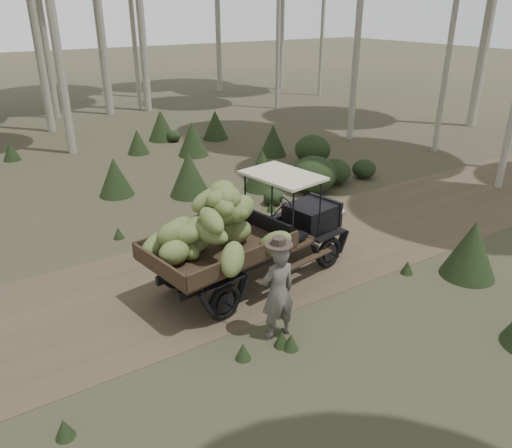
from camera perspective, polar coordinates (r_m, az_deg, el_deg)
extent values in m
plane|color=#473D2B|center=(10.34, -10.17, -7.38)|extent=(120.00, 120.00, 0.00)
cube|color=brown|center=(10.34, -10.17, -7.36)|extent=(70.00, 4.00, 0.01)
cube|color=black|center=(11.26, 6.21, 0.97)|extent=(1.07, 1.04, 0.52)
cube|color=black|center=(11.63, 7.92, 1.64)|extent=(0.25, 0.94, 0.58)
cube|color=black|center=(10.35, 1.35, -0.46)|extent=(0.29, 1.31, 0.52)
cube|color=#38281C|center=(9.62, -4.37, -3.15)|extent=(2.88, 2.10, 0.08)
cube|color=#38281C|center=(10.16, -7.36, -0.67)|extent=(2.61, 0.49, 0.30)
cube|color=#38281C|center=(8.96, -1.03, -4.01)|extent=(2.61, 0.49, 0.30)
cube|color=#38281C|center=(8.89, -11.10, -4.72)|extent=(0.33, 1.68, 0.30)
cube|color=beige|center=(10.23, 3.06, 5.56)|extent=(1.33, 1.76, 0.06)
cube|color=black|center=(10.58, -1.30, -2.59)|extent=(4.29, 0.80, 0.17)
cube|color=black|center=(10.11, 1.37, -3.93)|extent=(4.29, 0.80, 0.17)
torus|color=black|center=(11.84, 2.77, -0.81)|extent=(0.73, 0.24, 0.72)
torus|color=black|center=(10.94, 8.35, -3.25)|extent=(0.73, 0.24, 0.72)
torus|color=black|center=(10.20, -8.98, -5.42)|extent=(0.73, 0.24, 0.72)
torus|color=black|center=(9.14, -3.63, -8.91)|extent=(0.73, 0.24, 0.72)
sphere|color=beige|center=(11.92, 6.62, 2.52)|extent=(0.17, 0.17, 0.17)
sphere|color=beige|center=(11.43, 9.79, 1.35)|extent=(0.17, 0.17, 0.17)
ellipsoid|color=olive|center=(9.52, -11.26, -2.55)|extent=(1.01, 0.75, 0.70)
ellipsoid|color=olive|center=(9.26, -6.69, -0.31)|extent=(0.77, 0.67, 0.48)
ellipsoid|color=olive|center=(9.40, -1.95, 1.72)|extent=(0.91, 0.68, 0.63)
ellipsoid|color=olive|center=(9.21, -4.05, 3.18)|extent=(0.52, 0.85, 0.50)
ellipsoid|color=olive|center=(9.39, -8.07, -2.58)|extent=(0.44, 0.86, 0.49)
ellipsoid|color=olive|center=(9.33, -8.27, -0.34)|extent=(0.79, 0.54, 0.49)
ellipsoid|color=olive|center=(9.33, -2.51, 1.50)|extent=(0.63, 0.69, 0.41)
ellipsoid|color=olive|center=(9.13, -3.64, 2.80)|extent=(0.88, 0.50, 0.56)
ellipsoid|color=olive|center=(9.72, -2.27, -0.88)|extent=(0.72, 0.51, 0.54)
ellipsoid|color=olive|center=(9.29, -5.67, -0.56)|extent=(0.78, 0.54, 0.45)
ellipsoid|color=olive|center=(9.17, -4.17, 1.32)|extent=(0.79, 0.86, 0.62)
ellipsoid|color=olive|center=(9.26, -5.29, 2.76)|extent=(0.89, 0.49, 0.64)
ellipsoid|color=olive|center=(9.04, -9.32, -3.20)|extent=(0.62, 0.46, 0.50)
ellipsoid|color=olive|center=(9.13, -8.38, -1.26)|extent=(0.81, 0.83, 0.51)
ellipsoid|color=olive|center=(9.57, -2.26, 1.91)|extent=(0.84, 0.85, 0.55)
ellipsoid|color=olive|center=(9.12, -4.13, 2.33)|extent=(0.48, 0.83, 0.50)
ellipsoid|color=olive|center=(9.71, -2.92, -0.87)|extent=(0.78, 0.53, 0.64)
ellipsoid|color=olive|center=(9.00, -5.21, -1.07)|extent=(0.63, 0.86, 0.42)
ellipsoid|color=olive|center=(8.84, -5.09, 0.42)|extent=(0.36, 0.76, 0.53)
ellipsoid|color=olive|center=(9.18, -3.77, 3.01)|extent=(0.77, 0.48, 0.47)
ellipsoid|color=olive|center=(9.46, -7.14, -2.40)|extent=(0.75, 0.40, 0.46)
ellipsoid|color=olive|center=(9.13, -9.51, -1.04)|extent=(0.81, 0.58, 0.60)
ellipsoid|color=olive|center=(9.36, -4.17, 1.51)|extent=(0.74, 0.90, 0.66)
ellipsoid|color=olive|center=(9.36, -3.89, 3.57)|extent=(0.73, 0.65, 0.50)
ellipsoid|color=olive|center=(8.64, -2.71, -4.02)|extent=(0.85, 0.89, 0.71)
ellipsoid|color=olive|center=(9.27, 2.22, -2.11)|extent=(0.82, 0.83, 0.66)
imported|color=#54524D|center=(8.45, 2.51, -7.80)|extent=(0.65, 0.45, 1.73)
cylinder|color=#392E27|center=(8.02, 2.63, -2.38)|extent=(0.49, 0.49, 0.02)
cylinder|color=#392E27|center=(7.99, 2.64, -2.01)|extent=(0.24, 0.24, 0.14)
cone|color=#233319|center=(21.56, -4.68, 11.25)|extent=(1.09, 1.09, 1.21)
cone|color=#233319|center=(21.65, -10.79, 11.04)|extent=(1.14, 1.14, 1.27)
ellipsoid|color=#233319|center=(21.39, -9.38, 9.89)|extent=(0.58, 0.58, 0.46)
cone|color=#233319|center=(15.03, -7.66, 5.74)|extent=(1.21, 1.21, 1.34)
ellipsoid|color=#233319|center=(14.29, 2.01, 3.12)|extent=(0.58, 0.58, 0.46)
cone|color=#233319|center=(19.18, -7.26, 9.64)|extent=(1.15, 1.15, 1.28)
cone|color=#233319|center=(15.48, -15.82, 5.22)|extent=(1.04, 1.04, 1.16)
cone|color=#233319|center=(15.41, 0.67, 6.26)|extent=(1.14, 1.14, 1.26)
ellipsoid|color=#233319|center=(18.12, 6.49, 8.46)|extent=(1.28, 1.28, 1.02)
ellipsoid|color=#233319|center=(16.12, 9.00, 5.94)|extent=(1.01, 1.01, 0.81)
cone|color=#233319|center=(19.05, 1.95, 9.56)|extent=(1.06, 1.06, 1.17)
ellipsoid|color=#233319|center=(15.26, 6.62, 5.65)|extent=(1.38, 1.38, 1.10)
cone|color=#233319|center=(20.54, -26.24, 7.49)|extent=(0.63, 0.63, 0.70)
cone|color=#233319|center=(19.83, -13.39, 9.15)|extent=(0.84, 0.84, 0.93)
cone|color=#233319|center=(11.31, 23.41, -2.63)|extent=(1.13, 1.13, 1.26)
ellipsoid|color=#233319|center=(16.89, 12.24, 6.19)|extent=(0.77, 0.77, 0.62)
cone|color=#233319|center=(8.55, 4.00, -13.24)|extent=(0.27, 0.27, 0.30)
cone|color=#233319|center=(8.61, 2.94, -12.93)|extent=(0.27, 0.27, 0.30)
cone|color=#233319|center=(13.84, 1.75, 2.03)|extent=(0.27, 0.27, 0.30)
cone|color=#233319|center=(11.16, 16.90, -4.75)|extent=(0.27, 0.27, 0.30)
cone|color=#233319|center=(14.64, 1.76, 3.28)|extent=(0.27, 0.27, 0.30)
cone|color=#233319|center=(12.70, -15.45, -0.96)|extent=(0.27, 0.27, 0.30)
cone|color=#233319|center=(8.33, -1.49, -14.31)|extent=(0.27, 0.27, 0.30)
cone|color=#233319|center=(7.58, -21.08, -20.96)|extent=(0.27, 0.27, 0.30)
cone|color=#233319|center=(14.49, 1.27, 3.06)|extent=(0.27, 0.27, 0.30)
cone|color=#233319|center=(13.42, -6.37, 1.17)|extent=(0.27, 0.27, 0.30)
cone|color=#233319|center=(12.43, -9.21, -0.91)|extent=(0.27, 0.27, 0.30)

